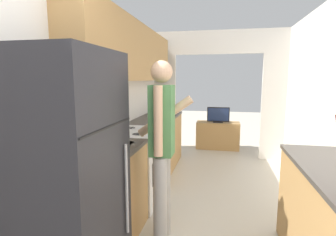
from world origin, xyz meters
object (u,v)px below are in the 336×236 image
tv_cabinet (218,135)px  refrigerator (65,180)px  person (162,147)px  television (218,115)px  range_oven (134,166)px

tv_cabinet → refrigerator: bearing=-102.5°
refrigerator → tv_cabinet: size_ratio=1.85×
person → television: person is taller
refrigerator → range_oven: size_ratio=1.65×
person → tv_cabinet: person is taller
range_oven → tv_cabinet: (1.01, 2.87, -0.17)m
refrigerator → range_oven: bearing=91.1°
person → television: size_ratio=3.55×
range_oven → tv_cabinet: range_oven is taller
person → refrigerator: bearing=146.3°
television → person: bearing=-97.5°
tv_cabinet → television: size_ratio=1.95×
range_oven → person: size_ratio=0.61×
tv_cabinet → television: 0.47m
refrigerator → range_oven: (-0.03, 1.53, -0.41)m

